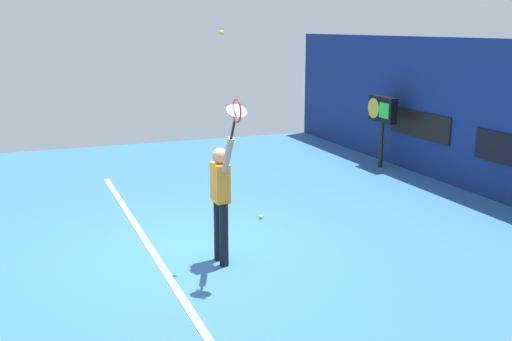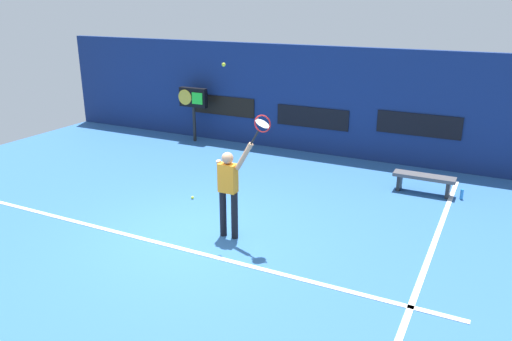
% 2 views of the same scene
% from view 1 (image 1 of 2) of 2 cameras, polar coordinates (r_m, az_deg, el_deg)
% --- Properties ---
extents(ground_plane, '(18.00, 18.00, 0.00)m').
position_cam_1_polar(ground_plane, '(9.43, -5.87, -7.46)').
color(ground_plane, '#2D609E').
extents(sponsor_banner_portside, '(2.20, 0.03, 0.60)m').
position_cam_1_polar(sponsor_banner_portside, '(14.51, 14.97, 4.17)').
color(sponsor_banner_portside, black).
extents(court_baseline, '(10.00, 0.10, 0.01)m').
position_cam_1_polar(court_baseline, '(9.30, -9.42, -7.84)').
color(court_baseline, white).
rests_on(court_baseline, ground_plane).
extents(tennis_player, '(0.77, 0.31, 1.94)m').
position_cam_1_polar(tennis_player, '(8.63, -3.30, -2.34)').
color(tennis_player, black).
rests_on(tennis_player, ground_plane).
extents(tennis_racket, '(0.45, 0.27, 0.61)m').
position_cam_1_polar(tennis_racket, '(7.74, -1.85, 5.40)').
color(tennis_racket, black).
extents(tennis_ball, '(0.07, 0.07, 0.07)m').
position_cam_1_polar(tennis_ball, '(8.42, -3.27, 12.72)').
color(tennis_ball, '#CCE033').
extents(scoreboard_clock, '(0.96, 0.20, 1.71)m').
position_cam_1_polar(scoreboard_clock, '(14.89, 11.72, 5.33)').
color(scoreboard_clock, black).
rests_on(scoreboard_clock, ground_plane).
extents(spare_ball, '(0.07, 0.07, 0.07)m').
position_cam_1_polar(spare_ball, '(10.87, 0.42, -4.36)').
color(spare_ball, '#CCE033').
rests_on(spare_ball, ground_plane).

